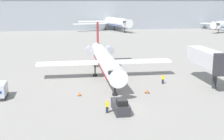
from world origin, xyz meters
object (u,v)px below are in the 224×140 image
Objects in this scene: airplane_main at (105,59)px; pushback_tug at (121,106)px; traffic_cone_right at (147,91)px; airplane_parked_far_left at (111,21)px; worker_by_wing at (163,79)px; jet_bridge at (209,59)px; traffic_cone_left at (80,94)px; worker_near_tug at (107,106)px.

pushback_tug is (-0.60, -18.68, -2.68)m from airplane_main.
traffic_cone_right is 0.02× the size of airplane_parked_far_left.
airplane_main is at bearing 114.05° from traffic_cone_right.
jet_bridge reaches higher than worker_by_wing.
airplane_parked_far_left reaches higher than traffic_cone_left.
traffic_cone_left is 0.88× the size of traffic_cone_right.
airplane_parked_far_left is at bearing 86.18° from worker_by_wing.
traffic_cone_left is at bearing -172.65° from jet_bridge.
airplane_main is 42.68× the size of traffic_cone_right.
traffic_cone_left is 0.02× the size of airplane_parked_far_left.
worker_near_tug is (-1.77, -0.23, 0.18)m from pushback_tug.
traffic_cone_left is at bearing 178.62° from traffic_cone_right.
worker_near_tug is at bearing -133.94° from traffic_cone_right.
airplane_main is at bearing 144.67° from worker_by_wing.
traffic_cone_right is (7.39, 7.67, -0.63)m from worker_near_tug.
pushback_tug is 0.12× the size of airplane_parked_far_left.
pushback_tug is 2.58× the size of worker_near_tug.
traffic_cone_right is at bearing 52.90° from pushback_tug.
worker_by_wing is at bearing 49.73° from traffic_cone_right.
pushback_tug is 0.38× the size of jet_bridge.
airplane_main is 0.80× the size of airplane_parked_far_left.
pushback_tug is at bearing -91.85° from airplane_main.
jet_bridge is at bearing -89.50° from airplane_parked_far_left.
jet_bridge is at bearing 7.35° from traffic_cone_left.
worker_near_tug is 8.50m from traffic_cone_left.
pushback_tug is at bearing -98.41° from airplane_parked_far_left.
airplane_main is at bearing -99.74° from airplane_parked_far_left.
pushback_tug is 9.06m from traffic_cone_left.
jet_bridge is (21.83, 2.82, 4.17)m from traffic_cone_left.
pushback_tug is 1.79m from worker_near_tug.
traffic_cone_left is (-14.48, -4.55, -0.60)m from worker_by_wing.
traffic_cone_right is at bearing 46.06° from worker_near_tug.
worker_near_tug is at bearing -172.45° from pushback_tug.
traffic_cone_right is 102.65m from airplane_parked_far_left.
traffic_cone_right is 12.54m from jet_bridge.
worker_by_wing is 97.50m from airplane_parked_far_left.
pushback_tug is 9.33m from traffic_cone_right.
airplane_main reaches higher than traffic_cone_left.
airplane_main is 12.64m from traffic_cone_left.
airplane_parked_far_left is (15.58, 90.78, 0.82)m from airplane_main.
worker_near_tug is at bearing -97.15° from airplane_main.
worker_near_tug is 111.20m from airplane_parked_far_left.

